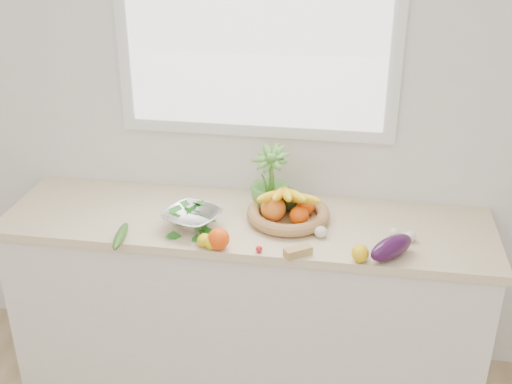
% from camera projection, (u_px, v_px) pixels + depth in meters
% --- Properties ---
extents(back_wall, '(4.50, 0.02, 2.70)m').
position_uv_depth(back_wall, '(257.00, 104.00, 3.01)').
color(back_wall, white).
rests_on(back_wall, ground).
extents(counter_cabinet, '(2.20, 0.58, 0.86)m').
position_uv_depth(counter_cabinet, '(247.00, 303.00, 3.14)').
color(counter_cabinet, silver).
rests_on(counter_cabinet, ground).
extents(countertop, '(2.24, 0.62, 0.04)m').
position_uv_depth(countertop, '(246.00, 223.00, 2.95)').
color(countertop, beige).
rests_on(countertop, counter_cabinet).
extents(window_frame, '(1.30, 0.03, 1.10)m').
position_uv_depth(window_frame, '(256.00, 18.00, 2.82)').
color(window_frame, white).
rests_on(window_frame, back_wall).
extents(window_pane, '(1.18, 0.01, 0.98)m').
position_uv_depth(window_pane, '(255.00, 19.00, 2.80)').
color(window_pane, white).
rests_on(window_pane, window_frame).
extents(orange_loose, '(0.10, 0.10, 0.09)m').
position_uv_depth(orange_loose, '(219.00, 239.00, 2.68)').
color(orange_loose, '#FF4808').
rests_on(orange_loose, countertop).
extents(lemon_a, '(0.07, 0.08, 0.05)m').
position_uv_depth(lemon_a, '(204.00, 240.00, 2.71)').
color(lemon_a, yellow).
rests_on(lemon_a, countertop).
extents(lemon_b, '(0.10, 0.11, 0.07)m').
position_uv_depth(lemon_b, '(213.00, 241.00, 2.69)').
color(lemon_b, yellow).
rests_on(lemon_b, countertop).
extents(lemon_c, '(0.08, 0.10, 0.07)m').
position_uv_depth(lemon_c, '(360.00, 253.00, 2.60)').
color(lemon_c, '#E6B50C').
rests_on(lemon_c, countertop).
extents(apple, '(0.09, 0.09, 0.08)m').
position_uv_depth(apple, '(274.00, 214.00, 2.89)').
color(apple, red).
rests_on(apple, countertop).
extents(ginger, '(0.12, 0.10, 0.04)m').
position_uv_depth(ginger, '(298.00, 252.00, 2.64)').
color(ginger, tan).
rests_on(ginger, countertop).
extents(garlic_a, '(0.06, 0.06, 0.04)m').
position_uv_depth(garlic_a, '(395.00, 233.00, 2.78)').
color(garlic_a, white).
rests_on(garlic_a, countertop).
extents(garlic_b, '(0.06, 0.06, 0.05)m').
position_uv_depth(garlic_b, '(410.00, 236.00, 2.75)').
color(garlic_b, silver).
rests_on(garlic_b, countertop).
extents(garlic_c, '(0.07, 0.07, 0.05)m').
position_uv_depth(garlic_c, '(321.00, 232.00, 2.78)').
color(garlic_c, silver).
rests_on(garlic_c, countertop).
extents(eggplant, '(0.22, 0.23, 0.09)m').
position_uv_depth(eggplant, '(391.00, 248.00, 2.61)').
color(eggplant, '#310E34').
rests_on(eggplant, countertop).
extents(cucumber, '(0.07, 0.23, 0.04)m').
position_uv_depth(cucumber, '(121.00, 236.00, 2.75)').
color(cucumber, '#2A5A1A').
rests_on(cucumber, countertop).
extents(radish, '(0.04, 0.04, 0.03)m').
position_uv_depth(radish, '(259.00, 249.00, 2.67)').
color(radish, red).
rests_on(radish, countertop).
extents(potted_herb, '(0.24, 0.24, 0.33)m').
position_uv_depth(potted_herb, '(270.00, 180.00, 2.95)').
color(potted_herb, '#4F8B32').
rests_on(potted_herb, countertop).
extents(fruit_basket, '(0.46, 0.46, 0.19)m').
position_uv_depth(fruit_basket, '(288.00, 209.00, 2.90)').
color(fruit_basket, '#A8704A').
rests_on(fruit_basket, countertop).
extents(colander_with_spinach, '(0.32, 0.32, 0.13)m').
position_uv_depth(colander_with_spinach, '(192.00, 215.00, 2.84)').
color(colander_with_spinach, silver).
rests_on(colander_with_spinach, countertop).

